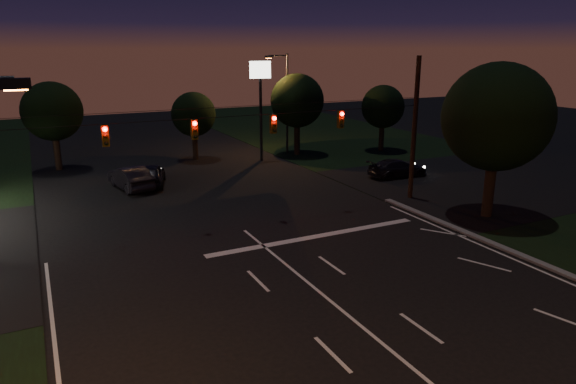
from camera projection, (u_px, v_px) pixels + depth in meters
ground at (418, 373)px, 15.40m from camera, size 140.00×140.00×0.00m
cross_street_right at (487, 181)px, 37.78m from camera, size 20.00×16.00×0.02m
stop_bar at (316, 236)px, 26.59m from camera, size 12.00×0.50×0.01m
utility_pole_right at (410, 198)px, 33.48m from camera, size 0.30×0.30×9.00m
signal_span at (235, 126)px, 26.81m from camera, size 24.00×0.40×1.56m
pole_sign_right at (260, 88)px, 43.00m from camera, size 1.80×0.30×8.40m
street_light_right_far at (285, 96)px, 46.39m from camera, size 2.20×0.35×9.00m
tree_right_near at (495, 118)px, 28.44m from camera, size 6.00×6.00×8.76m
tree_far_b at (53, 112)px, 40.13m from camera, size 4.60×4.60×6.98m
tree_far_c at (193, 115)px, 44.17m from camera, size 3.80×3.80×5.86m
tree_far_d at (297, 101)px, 46.09m from camera, size 4.80×4.80×7.30m
tree_far_e at (382, 107)px, 47.98m from camera, size 4.00×4.00×6.18m
car_oncoming_a at (151, 175)px, 36.35m from camera, size 3.09×4.96×1.57m
car_oncoming_b at (131, 178)px, 35.42m from camera, size 2.51×5.03×1.58m
car_cross at (398, 168)px, 38.77m from camera, size 4.75×2.13×1.35m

